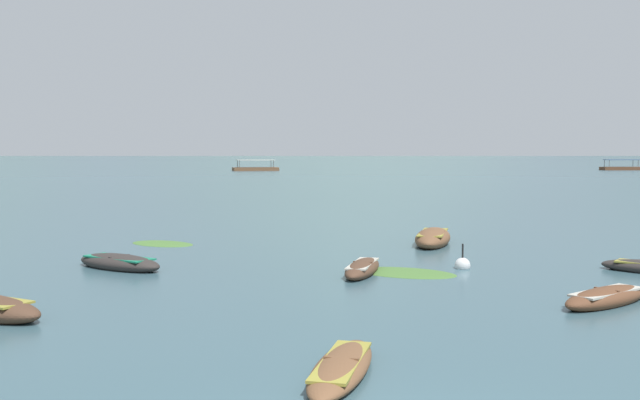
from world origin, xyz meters
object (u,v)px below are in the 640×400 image
(rowboat_6, at_px, (119,263))
(mooring_buoy, at_px, (462,265))
(rowboat_3, at_px, (341,368))
(rowboat_9, at_px, (362,268))
(rowboat_1, at_px, (606,298))
(ferry_1, at_px, (255,169))
(ferry_0, at_px, (621,168))
(rowboat_7, at_px, (433,238))

(rowboat_6, height_order, mooring_buoy, mooring_buoy)
(rowboat_3, xyz_separation_m, rowboat_6, (-7.59, 10.73, 0.06))
(rowboat_6, xyz_separation_m, rowboat_9, (7.93, -0.51, -0.02))
(rowboat_9, bearing_deg, rowboat_1, -34.29)
(ferry_1, height_order, mooring_buoy, ferry_1)
(ferry_0, distance_m, mooring_buoy, 149.64)
(rowboat_7, bearing_deg, mooring_buoy, -86.69)
(ferry_0, bearing_deg, rowboat_3, -110.94)
(ferry_1, xyz_separation_m, mooring_buoy, (26.53, -128.75, -0.34))
(ferry_0, xyz_separation_m, ferry_1, (-80.67, -10.76, -0.00))
(rowboat_1, xyz_separation_m, ferry_1, (-29.35, 134.07, 0.28))
(rowboat_7, bearing_deg, rowboat_3, -100.36)
(rowboat_1, distance_m, rowboat_9, 7.36)
(rowboat_7, bearing_deg, rowboat_9, -111.29)
(rowboat_3, relative_size, rowboat_6, 0.96)
(rowboat_3, relative_size, ferry_0, 0.38)
(rowboat_3, distance_m, mooring_buoy, 11.95)
(rowboat_3, distance_m, rowboat_9, 10.23)
(ferry_0, distance_m, ferry_1, 81.39)
(ferry_0, bearing_deg, rowboat_6, -114.99)
(rowboat_9, xyz_separation_m, ferry_0, (57.40, 140.68, 0.28))
(rowboat_7, relative_size, ferry_1, 0.44)
(ferry_1, relative_size, mooring_buoy, 10.71)
(rowboat_1, relative_size, mooring_buoy, 3.21)
(rowboat_7, distance_m, ferry_0, 143.97)
(rowboat_3, relative_size, rowboat_9, 1.01)
(rowboat_9, height_order, ferry_0, ferry_0)
(rowboat_6, xyz_separation_m, ferry_0, (65.33, 140.17, 0.26))
(rowboat_1, relative_size, ferry_1, 0.30)
(rowboat_1, bearing_deg, rowboat_9, 145.71)
(rowboat_6, distance_m, rowboat_7, 12.84)
(rowboat_9, relative_size, ferry_1, 0.34)
(rowboat_1, height_order, rowboat_7, rowboat_7)
(rowboat_7, bearing_deg, ferry_0, 67.75)
(mooring_buoy, bearing_deg, rowboat_6, -176.60)
(rowboat_1, xyz_separation_m, rowboat_3, (-6.41, -6.08, -0.04))
(rowboat_3, height_order, ferry_1, ferry_1)
(ferry_0, bearing_deg, rowboat_9, -112.20)
(rowboat_9, bearing_deg, ferry_1, 100.16)
(ferry_1, bearing_deg, rowboat_1, -77.65)
(rowboat_7, distance_m, ferry_1, 125.26)
(rowboat_6, bearing_deg, mooring_buoy, 3.40)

